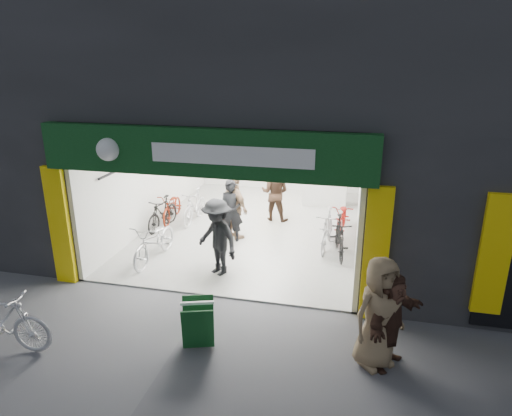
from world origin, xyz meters
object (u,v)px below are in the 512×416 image
(bike_left_front, at_px, (155,241))
(pedestrian_near, at_px, (378,313))
(sandwich_board, at_px, (198,323))
(parked_bike, at_px, (0,321))
(bike_right_front, at_px, (340,237))

(bike_left_front, height_order, pedestrian_near, pedestrian_near)
(sandwich_board, bearing_deg, parked_bike, 176.54)
(bike_left_front, relative_size, parked_bike, 1.05)
(bike_right_front, xyz_separation_m, pedestrian_near, (0.80, -4.09, 0.44))
(pedestrian_near, distance_m, sandwich_board, 2.97)
(sandwich_board, bearing_deg, bike_left_front, 107.79)
(bike_right_front, distance_m, sandwich_board, 4.79)
(parked_bike, distance_m, pedestrian_near, 6.20)
(bike_left_front, distance_m, sandwich_board, 3.69)
(bike_left_front, distance_m, bike_right_front, 4.49)
(bike_right_front, relative_size, sandwich_board, 1.99)
(bike_left_front, xyz_separation_m, pedestrian_near, (5.10, -2.78, 0.43))
(bike_left_front, distance_m, pedestrian_near, 5.83)
(bike_right_front, bearing_deg, parked_bike, -144.46)
(bike_left_front, height_order, parked_bike, parked_bike)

